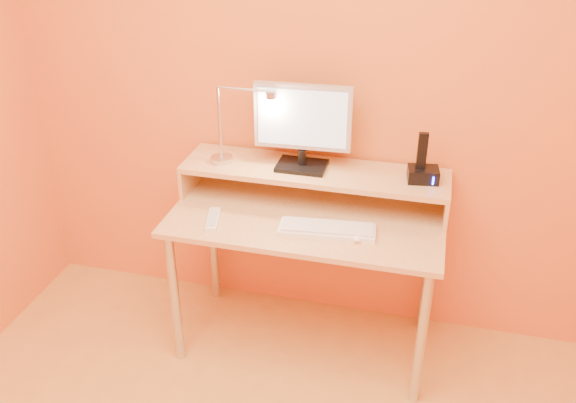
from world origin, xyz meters
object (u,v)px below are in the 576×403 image
(monitor_panel, at_px, (303,117))
(mouse, at_px, (359,235))
(keyboard, at_px, (327,230))
(lamp_base, at_px, (222,159))
(phone_dock, at_px, (423,175))
(remote_control, at_px, (213,219))

(monitor_panel, xyz_separation_m, mouse, (0.31, -0.29, -0.38))
(monitor_panel, height_order, keyboard, monitor_panel)
(monitor_panel, relative_size, lamp_base, 4.27)
(mouse, bearing_deg, phone_dock, 58.95)
(keyboard, bearing_deg, remote_control, 177.67)
(remote_control, bearing_deg, mouse, -12.22)
(phone_dock, bearing_deg, keyboard, -152.32)
(monitor_panel, bearing_deg, remote_control, -139.98)
(keyboard, xyz_separation_m, remote_control, (-0.50, -0.03, -0.00))
(remote_control, bearing_deg, keyboard, -10.00)
(monitor_panel, xyz_separation_m, keyboard, (0.17, -0.27, -0.39))
(phone_dock, distance_m, keyboard, 0.48)
(mouse, relative_size, remote_control, 0.54)
(phone_dock, xyz_separation_m, remote_control, (-0.86, -0.29, -0.18))
(monitor_panel, relative_size, remote_control, 2.40)
(monitor_panel, distance_m, lamp_base, 0.44)
(phone_dock, height_order, mouse, phone_dock)
(monitor_panel, height_order, mouse, monitor_panel)
(remote_control, bearing_deg, phone_dock, 5.24)
(monitor_panel, height_order, phone_dock, monitor_panel)
(keyboard, distance_m, mouse, 0.14)
(monitor_panel, bearing_deg, mouse, -45.85)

